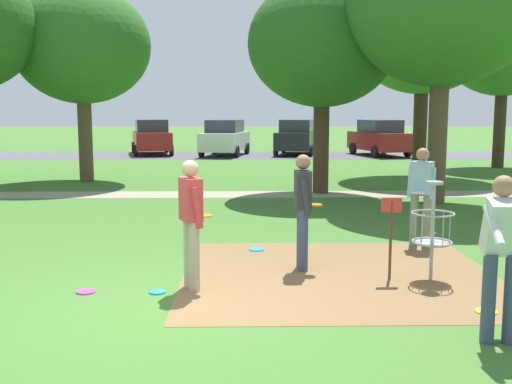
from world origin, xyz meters
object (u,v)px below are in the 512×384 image
(tree_near_left, at_px, (443,4))
(parked_car_center_left, at_px, (225,138))
(frisbee_scattered_a, at_px, (86,292))
(parked_car_center_right, at_px, (297,137))
(tree_far_left, at_px, (82,46))
(tree_far_center, at_px, (322,44))
(player_foreground_watching, at_px, (191,217))
(player_throwing, at_px, (421,191))
(frisbee_far_left, at_px, (257,250))
(disc_golf_basket, at_px, (428,227))
(frisbee_near_basket, at_px, (486,312))
(tree_mid_right, at_px, (504,46))
(parked_car_rightmost, at_px, (380,138))
(frisbee_by_tee, at_px, (431,233))
(tree_mid_left, at_px, (423,33))
(player_waiting_left, at_px, (502,248))
(parked_car_leftmost, at_px, (152,137))
(frisbee_mid_grass, at_px, (157,292))
(player_waiting_right, at_px, (303,205))

(tree_near_left, xyz_separation_m, parked_car_center_left, (-5.83, 16.13, -3.97))
(frisbee_scattered_a, bearing_deg, parked_car_center_right, 78.73)
(tree_far_left, height_order, tree_far_center, tree_far_left)
(player_foreground_watching, height_order, parked_car_center_right, parked_car_center_right)
(player_foreground_watching, xyz_separation_m, parked_car_center_left, (-0.30, 23.41, -0.05))
(player_throwing, xyz_separation_m, frisbee_far_left, (-2.83, -0.23, -0.96))
(disc_golf_basket, relative_size, frisbee_near_basket, 5.41)
(frisbee_scattered_a, distance_m, tree_mid_right, 21.45)
(parked_car_rightmost, bearing_deg, frisbee_near_basket, -99.72)
(player_foreground_watching, relative_size, frisbee_by_tee, 8.46)
(tree_near_left, relative_size, parked_car_rightmost, 1.54)
(tree_mid_left, distance_m, tree_far_left, 11.48)
(player_waiting_left, distance_m, tree_mid_left, 16.22)
(frisbee_near_basket, distance_m, tree_far_center, 11.10)
(parked_car_center_right, bearing_deg, disc_golf_basket, -90.61)
(frisbee_scattered_a, distance_m, parked_car_center_left, 23.58)
(player_throwing, bearing_deg, parked_car_center_right, 90.69)
(tree_near_left, height_order, parked_car_leftmost, tree_near_left)
(parked_car_leftmost, distance_m, parked_car_center_right, 7.70)
(parked_car_leftmost, distance_m, parked_car_center_left, 4.04)
(disc_golf_basket, distance_m, tree_near_left, 8.41)
(parked_car_leftmost, distance_m, parked_car_rightmost, 11.96)
(tree_near_left, distance_m, parked_car_leftmost, 20.10)
(tree_far_center, xyz_separation_m, parked_car_center_left, (-3.17, 14.13, -3.24))
(player_waiting_left, bearing_deg, frisbee_scattered_a, 158.93)
(tree_far_left, bearing_deg, player_waiting_left, -61.19)
(frisbee_mid_grass, xyz_separation_m, frisbee_far_left, (1.34, 2.37, 0.00))
(player_waiting_left, bearing_deg, tree_near_left, 76.20)
(frisbee_far_left, distance_m, parked_car_leftmost, 22.80)
(frisbee_scattered_a, bearing_deg, frisbee_far_left, 45.82)
(disc_golf_basket, bearing_deg, frisbee_near_basket, -77.13)
(disc_golf_basket, bearing_deg, frisbee_scattered_a, -174.22)
(player_throwing, distance_m, tree_mid_left, 12.08)
(disc_golf_basket, distance_m, player_waiting_right, 1.79)
(tree_mid_right, bearing_deg, tree_far_center, -137.98)
(player_throwing, height_order, tree_far_left, tree_far_left)
(tree_far_center, xyz_separation_m, parked_car_leftmost, (-7.09, 15.13, -3.24))
(frisbee_near_basket, height_order, tree_mid_left, tree_mid_left)
(player_waiting_left, xyz_separation_m, parked_car_rightmost, (4.41, 25.21, -0.06))
(disc_golf_basket, distance_m, player_throwing, 2.17)
(frisbee_far_left, bearing_deg, tree_far_left, 118.35)
(tree_mid_right, bearing_deg, parked_car_center_right, 135.37)
(player_waiting_right, height_order, frisbee_near_basket, player_waiting_right)
(parked_car_leftmost, bearing_deg, tree_near_left, -60.35)
(frisbee_far_left, relative_size, parked_car_center_left, 0.06)
(frisbee_scattered_a, height_order, tree_mid_right, tree_mid_right)
(disc_golf_basket, xyz_separation_m, frisbee_near_basket, (0.31, -1.34, -0.74))
(frisbee_far_left, height_order, parked_car_rightmost, parked_car_rightmost)
(player_foreground_watching, relative_size, frisbee_far_left, 6.64)
(tree_far_left, distance_m, parked_car_center_right, 14.73)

